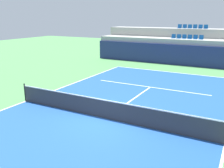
# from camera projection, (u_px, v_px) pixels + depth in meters

# --- Properties ---
(ground_plane) EXTENTS (80.00, 80.00, 0.00)m
(ground_plane) POSITION_uv_depth(u_px,v_px,m) (105.00, 119.00, 12.27)
(ground_plane) COLOR #4C8C4C
(court_surface) EXTENTS (11.00, 24.00, 0.01)m
(court_surface) POSITION_uv_depth(u_px,v_px,m) (105.00, 118.00, 12.27)
(court_surface) COLOR #1E4C99
(court_surface) RESTS_ON ground_plane
(baseline_far) EXTENTS (11.00, 0.10, 0.00)m
(baseline_far) POSITION_uv_depth(u_px,v_px,m) (172.00, 72.00, 22.39)
(baseline_far) COLOR white
(baseline_far) RESTS_ON court_surface
(sideline_left) EXTENTS (0.10, 24.00, 0.00)m
(sideline_left) POSITION_uv_depth(u_px,v_px,m) (26.00, 101.00, 14.78)
(sideline_left) COLOR white
(sideline_left) RESTS_ON court_surface
(service_line_far) EXTENTS (8.26, 0.10, 0.00)m
(service_line_far) POSITION_uv_depth(u_px,v_px,m) (150.00, 87.00, 17.68)
(service_line_far) COLOR white
(service_line_far) RESTS_ON court_surface
(centre_service_line) EXTENTS (0.10, 6.40, 0.00)m
(centre_service_line) POSITION_uv_depth(u_px,v_px,m) (132.00, 100.00, 14.97)
(centre_service_line) COLOR white
(centre_service_line) RESTS_ON court_surface
(back_wall) EXTENTS (19.56, 0.30, 2.10)m
(back_wall) POSITION_uv_depth(u_px,v_px,m) (182.00, 55.00, 25.29)
(back_wall) COLOR navy
(back_wall) RESTS_ON ground_plane
(stands_tier_lower) EXTENTS (19.56, 2.40, 2.61)m
(stands_tier_lower) POSITION_uv_depth(u_px,v_px,m) (186.00, 51.00, 26.37)
(stands_tier_lower) COLOR #9E9E99
(stands_tier_lower) RESTS_ON ground_plane
(stands_tier_upper) EXTENTS (19.56, 2.40, 3.57)m
(stands_tier_upper) POSITION_uv_depth(u_px,v_px,m) (191.00, 44.00, 28.27)
(stands_tier_upper) COLOR #9E9E99
(stands_tier_upper) RESTS_ON ground_plane
(seating_row_lower) EXTENTS (3.31, 0.44, 0.44)m
(seating_row_lower) POSITION_uv_depth(u_px,v_px,m) (187.00, 38.00, 26.07)
(seating_row_lower) COLOR #145193
(seating_row_lower) RESTS_ON stands_tier_lower
(seating_row_upper) EXTENTS (3.31, 0.44, 0.44)m
(seating_row_upper) POSITION_uv_depth(u_px,v_px,m) (192.00, 27.00, 27.85)
(seating_row_upper) COLOR #145193
(seating_row_upper) RESTS_ON stands_tier_upper
(tennis_net) EXTENTS (11.08, 0.08, 1.07)m
(tennis_net) POSITION_uv_depth(u_px,v_px,m) (105.00, 109.00, 12.13)
(tennis_net) COLOR black
(tennis_net) RESTS_ON court_surface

